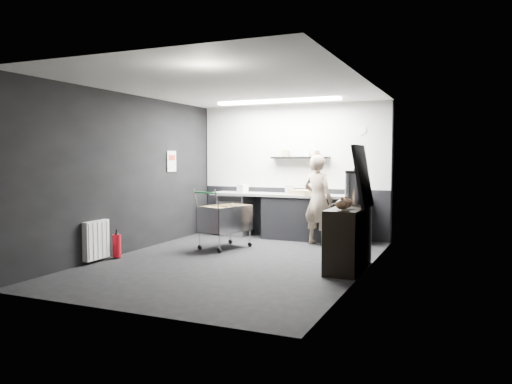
% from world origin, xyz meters
% --- Properties ---
extents(floor, '(5.50, 5.50, 0.00)m').
position_xyz_m(floor, '(0.00, 0.00, 0.00)').
color(floor, black).
rests_on(floor, ground).
extents(ceiling, '(5.50, 5.50, 0.00)m').
position_xyz_m(ceiling, '(0.00, 0.00, 2.70)').
color(ceiling, silver).
rests_on(ceiling, wall_back).
extents(wall_back, '(5.50, 0.00, 5.50)m').
position_xyz_m(wall_back, '(0.00, 2.75, 1.35)').
color(wall_back, black).
rests_on(wall_back, floor).
extents(wall_front, '(5.50, 0.00, 5.50)m').
position_xyz_m(wall_front, '(0.00, -2.75, 1.35)').
color(wall_front, black).
rests_on(wall_front, floor).
extents(wall_left, '(0.00, 5.50, 5.50)m').
position_xyz_m(wall_left, '(-2.00, 0.00, 1.35)').
color(wall_left, black).
rests_on(wall_left, floor).
extents(wall_right, '(0.00, 5.50, 5.50)m').
position_xyz_m(wall_right, '(2.00, 0.00, 1.35)').
color(wall_right, black).
rests_on(wall_right, floor).
extents(kitchen_wall_panel, '(3.95, 0.02, 1.70)m').
position_xyz_m(kitchen_wall_panel, '(0.00, 2.73, 1.85)').
color(kitchen_wall_panel, silver).
rests_on(kitchen_wall_panel, wall_back).
extents(dado_panel, '(3.95, 0.02, 1.00)m').
position_xyz_m(dado_panel, '(0.00, 2.73, 0.50)').
color(dado_panel, black).
rests_on(dado_panel, wall_back).
extents(floating_shelf, '(1.20, 0.22, 0.04)m').
position_xyz_m(floating_shelf, '(0.20, 2.62, 1.62)').
color(floating_shelf, black).
rests_on(floating_shelf, wall_back).
extents(wall_clock, '(0.20, 0.03, 0.20)m').
position_xyz_m(wall_clock, '(1.40, 2.72, 2.15)').
color(wall_clock, white).
rests_on(wall_clock, wall_back).
extents(poster, '(0.02, 0.30, 0.40)m').
position_xyz_m(poster, '(-1.98, 1.30, 1.55)').
color(poster, white).
rests_on(poster, wall_left).
extents(poster_red_band, '(0.02, 0.22, 0.10)m').
position_xyz_m(poster_red_band, '(-1.98, 1.30, 1.62)').
color(poster_red_band, red).
rests_on(poster_red_band, poster).
extents(radiator, '(0.10, 0.50, 0.60)m').
position_xyz_m(radiator, '(-1.94, -0.90, 0.35)').
color(radiator, white).
rests_on(radiator, wall_left).
extents(ceiling_strip, '(2.40, 0.20, 0.04)m').
position_xyz_m(ceiling_strip, '(0.00, 1.85, 2.67)').
color(ceiling_strip, white).
rests_on(ceiling_strip, ceiling).
extents(prep_counter, '(3.20, 0.61, 0.90)m').
position_xyz_m(prep_counter, '(0.14, 2.42, 0.46)').
color(prep_counter, black).
rests_on(prep_counter, floor).
extents(person, '(0.71, 0.58, 1.67)m').
position_xyz_m(person, '(0.77, 1.97, 0.83)').
color(person, beige).
rests_on(person, floor).
extents(shopping_cart, '(0.81, 1.10, 1.04)m').
position_xyz_m(shopping_cart, '(-0.65, 0.96, 0.50)').
color(shopping_cart, silver).
rests_on(shopping_cart, floor).
extents(sideboard, '(0.52, 1.21, 1.81)m').
position_xyz_m(sideboard, '(1.77, 0.19, 0.57)').
color(sideboard, black).
rests_on(sideboard, floor).
extents(fire_extinguisher, '(0.14, 0.14, 0.45)m').
position_xyz_m(fire_extinguisher, '(-1.85, -0.52, 0.22)').
color(fire_extinguisher, red).
rests_on(fire_extinguisher, floor).
extents(cardboard_box, '(0.53, 0.47, 0.09)m').
position_xyz_m(cardboard_box, '(0.32, 2.37, 0.94)').
color(cardboard_box, tan).
rests_on(cardboard_box, prep_counter).
extents(pink_tub, '(0.18, 0.18, 0.18)m').
position_xyz_m(pink_tub, '(0.05, 2.42, 0.99)').
color(pink_tub, beige).
rests_on(pink_tub, prep_counter).
extents(white_container, '(0.24, 0.22, 0.17)m').
position_xyz_m(white_container, '(-0.96, 2.37, 0.99)').
color(white_container, white).
rests_on(white_container, prep_counter).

